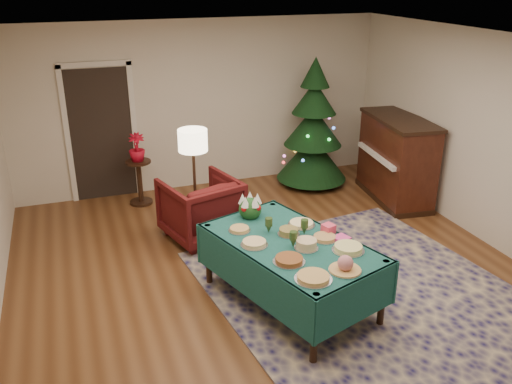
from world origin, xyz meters
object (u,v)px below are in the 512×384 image
object	(u,v)px
gift_box	(328,229)
christmas_tree	(313,129)
floor_lamp	(193,147)
potted_plant	(137,153)
piano	(396,160)
side_table	(140,183)
armchair	(201,206)
buffet_table	(291,254)

from	to	relation	value
gift_box	christmas_tree	bearing A→B (deg)	67.60
floor_lamp	christmas_tree	distance (m)	2.72
potted_plant	gift_box	bearing A→B (deg)	-64.15
gift_box	piano	distance (m)	3.06
side_table	floor_lamp	bearing A→B (deg)	-70.53
christmas_tree	side_table	bearing A→B (deg)	177.49
gift_box	floor_lamp	world-z (taller)	floor_lamp
piano	armchair	bearing A→B (deg)	-175.03
armchair	potted_plant	world-z (taller)	potted_plant
armchair	potted_plant	xyz separation A→B (m)	(-0.60, 1.44, 0.35)
buffet_table	side_table	distance (m)	3.49
floor_lamp	christmas_tree	world-z (taller)	christmas_tree
buffet_table	piano	xyz separation A→B (m)	(2.69, 2.14, 0.04)
side_table	piano	size ratio (longest dim) A/B	0.44
armchair	christmas_tree	bearing A→B (deg)	-165.32
gift_box	armchair	xyz separation A→B (m)	(-0.97, 1.81, -0.34)
buffet_table	potted_plant	world-z (taller)	potted_plant
floor_lamp	side_table	world-z (taller)	floor_lamp
potted_plant	piano	world-z (taller)	piano
floor_lamp	armchair	bearing A→B (deg)	32.13
christmas_tree	piano	world-z (taller)	christmas_tree
gift_box	side_table	size ratio (longest dim) A/B	0.17
floor_lamp	gift_box	bearing A→B (deg)	-59.24
armchair	buffet_table	bearing A→B (deg)	89.78
armchair	christmas_tree	distance (m)	2.65
piano	side_table	bearing A→B (deg)	163.07
floor_lamp	potted_plant	size ratio (longest dim) A/B	3.58
potted_plant	piano	bearing A→B (deg)	-16.93
gift_box	potted_plant	world-z (taller)	potted_plant
side_table	piano	world-z (taller)	piano
floor_lamp	piano	world-z (taller)	floor_lamp
gift_box	side_table	bearing A→B (deg)	115.85
buffet_table	potted_plant	xyz separation A→B (m)	(-1.11, 3.29, 0.21)
buffet_table	armchair	size ratio (longest dim) A/B	2.35
side_table	potted_plant	xyz separation A→B (m)	(0.00, 0.00, 0.48)
gift_box	piano	xyz separation A→B (m)	(2.23, 2.08, -0.16)
buffet_table	gift_box	bearing A→B (deg)	6.47
floor_lamp	potted_plant	distance (m)	1.65
side_table	piano	distance (m)	3.99
buffet_table	floor_lamp	distance (m)	2.03
gift_box	armchair	world-z (taller)	armchair
buffet_table	piano	bearing A→B (deg)	38.45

